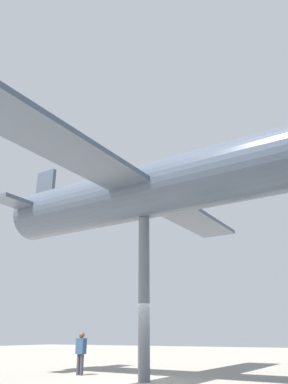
% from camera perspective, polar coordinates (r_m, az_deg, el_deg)
% --- Properties ---
extents(ground_plane, '(80.00, 80.00, 0.00)m').
position_cam_1_polar(ground_plane, '(13.91, 0.00, -26.97)').
color(ground_plane, gray).
extents(support_pylon_central, '(0.41, 0.41, 5.68)m').
position_cam_1_polar(support_pylon_central, '(13.91, 0.00, -15.25)').
color(support_pylon_central, slate).
rests_on(support_pylon_central, ground_plane).
extents(suspended_airplane, '(15.85, 14.33, 3.33)m').
position_cam_1_polar(suspended_airplane, '(14.71, 0.74, 0.20)').
color(suspended_airplane, '#4C5666').
rests_on(suspended_airplane, support_pylon_central).
extents(visitor_person, '(0.27, 0.43, 1.58)m').
position_cam_1_polar(visitor_person, '(16.26, -9.59, -22.68)').
color(visitor_person, '#383842').
rests_on(visitor_person, ground_plane).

